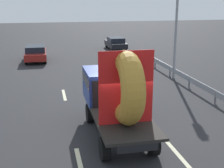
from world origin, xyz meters
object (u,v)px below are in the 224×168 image
traffic_light (177,18)px  oncoming_car (116,43)px  flatbed_truck (116,92)px  distant_sedan (36,53)px

traffic_light → oncoming_car: bearing=94.9°
traffic_light → flatbed_truck: bearing=-127.0°
traffic_light → oncoming_car: 13.12m
flatbed_truck → oncoming_car: bearing=77.0°
distant_sedan → traffic_light: bearing=-41.2°
flatbed_truck → traffic_light: (5.77, 7.64, 2.30)m
flatbed_truck → distant_sedan: bearing=102.2°
distant_sedan → traffic_light: 12.62m
flatbed_truck → traffic_light: bearing=53.0°
flatbed_truck → distant_sedan: 16.05m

